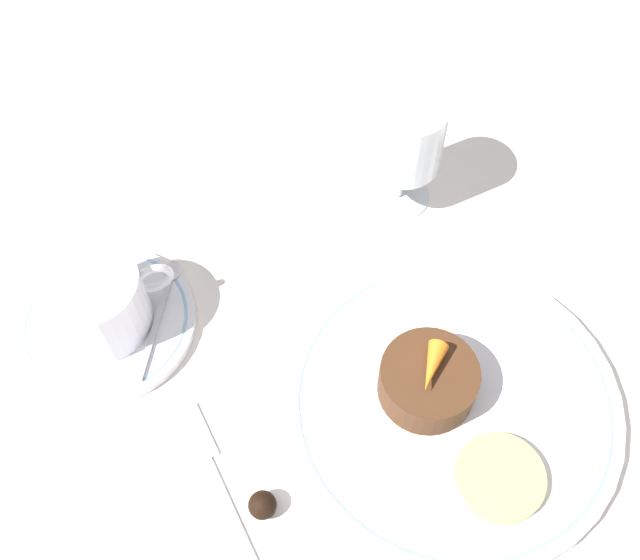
# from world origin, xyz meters

# --- Properties ---
(ground_plane) EXTENTS (3.00, 3.00, 0.00)m
(ground_plane) POSITION_xyz_m (0.00, 0.00, 0.00)
(ground_plane) COLOR white
(dinner_plate) EXTENTS (0.28, 0.28, 0.01)m
(dinner_plate) POSITION_xyz_m (0.00, -0.03, 0.01)
(dinner_plate) COLOR white
(dinner_plate) RESTS_ON ground_plane
(saucer) EXTENTS (0.16, 0.16, 0.01)m
(saucer) POSITION_xyz_m (-0.24, 0.16, 0.01)
(saucer) COLOR white
(saucer) RESTS_ON ground_plane
(coffee_cup) EXTENTS (0.11, 0.09, 0.07)m
(coffee_cup) POSITION_xyz_m (-0.24, 0.16, 0.04)
(coffee_cup) COLOR white
(coffee_cup) RESTS_ON saucer
(spoon) EXTENTS (0.07, 0.11, 0.00)m
(spoon) POSITION_xyz_m (-0.19, 0.15, 0.01)
(spoon) COLOR silver
(spoon) RESTS_ON saucer
(wine_glass) EXTENTS (0.07, 0.07, 0.12)m
(wine_glass) POSITION_xyz_m (0.06, 0.18, 0.08)
(wine_glass) COLOR silver
(wine_glass) RESTS_ON ground_plane
(fork) EXTENTS (0.03, 0.20, 0.01)m
(fork) POSITION_xyz_m (-0.20, -0.02, 0.00)
(fork) COLOR silver
(fork) RESTS_ON ground_plane
(dessert_cake) EXTENTS (0.08, 0.08, 0.04)m
(dessert_cake) POSITION_xyz_m (-0.02, -0.02, 0.03)
(dessert_cake) COLOR #4C2D19
(dessert_cake) RESTS_ON dinner_plate
(carrot_garnish) EXTENTS (0.04, 0.04, 0.02)m
(carrot_garnish) POSITION_xyz_m (-0.02, -0.02, 0.06)
(carrot_garnish) COLOR orange
(carrot_garnish) RESTS_ON dessert_cake
(pineapple_slice) EXTENTS (0.07, 0.07, 0.01)m
(pineapple_slice) POSITION_xyz_m (0.00, -0.11, 0.02)
(pineapple_slice) COLOR #EFE075
(pineapple_slice) RESTS_ON dinner_plate
(chocolate_truffle) EXTENTS (0.02, 0.02, 0.02)m
(chocolate_truffle) POSITION_xyz_m (-0.17, -0.05, 0.01)
(chocolate_truffle) COLOR black
(chocolate_truffle) RESTS_ON ground_plane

